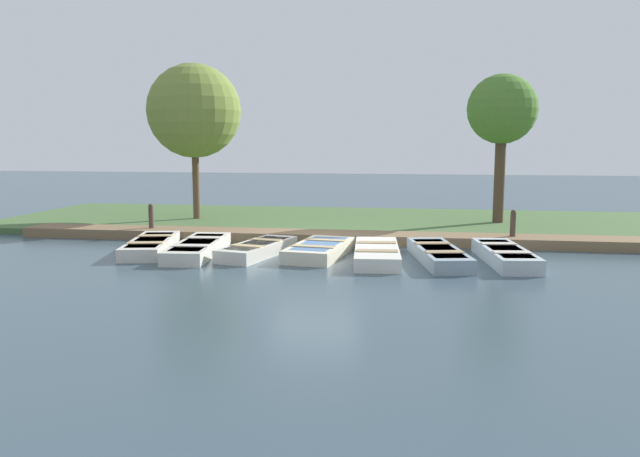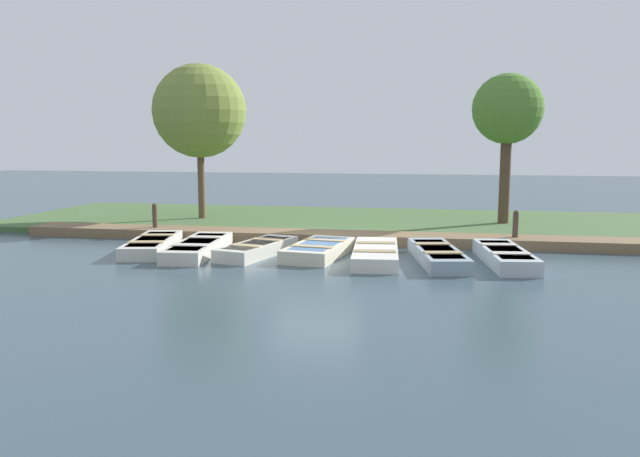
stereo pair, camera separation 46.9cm
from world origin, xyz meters
TOP-DOWN VIEW (x-y plane):
  - ground_plane at (0.00, 0.00)m, footprint 80.00×80.00m
  - shore_bank at (-5.00, 0.00)m, footprint 8.00×24.00m
  - dock_walkway at (-1.11, 0.00)m, footprint 1.21×18.75m
  - rowboat_0 at (1.33, -4.30)m, footprint 3.40×1.67m
  - rowboat_1 at (1.51, -2.90)m, footprint 3.60×1.33m
  - rowboat_2 at (1.40, -1.30)m, footprint 3.06×1.61m
  - rowboat_3 at (1.28, 0.33)m, footprint 2.95×1.58m
  - rowboat_4 at (1.55, 1.84)m, footprint 3.41×1.35m
  - rowboat_5 at (1.48, 3.37)m, footprint 3.55×1.62m
  - rowboat_6 at (1.39, 4.99)m, footprint 3.39×1.37m
  - mooring_post_near at (-1.14, -5.38)m, footprint 0.16×0.16m
  - mooring_post_far at (-1.14, 5.53)m, footprint 0.16×0.16m
  - park_tree_far_left at (-4.42, -5.09)m, footprint 3.33×3.33m
  - park_tree_left at (-5.00, 5.58)m, footprint 2.35×2.35m

SIDE VIEW (x-z plane):
  - ground_plane at x=0.00m, z-range 0.00..0.00m
  - shore_bank at x=-5.00m, z-range 0.00..0.19m
  - dock_walkway at x=-1.11m, z-range 0.00..0.29m
  - rowboat_2 at x=1.40m, z-range 0.00..0.35m
  - rowboat_4 at x=1.55m, z-range 0.00..0.36m
  - rowboat_3 at x=1.28m, z-range 0.00..0.36m
  - rowboat_0 at x=1.33m, z-range 0.00..0.36m
  - rowboat_1 at x=1.51m, z-range 0.00..0.36m
  - rowboat_5 at x=1.48m, z-range 0.00..0.37m
  - rowboat_6 at x=1.39m, z-range 0.00..0.38m
  - mooring_post_near at x=-1.14m, z-range 0.01..1.06m
  - mooring_post_far at x=-1.14m, z-range 0.01..1.06m
  - park_tree_left at x=-5.00m, z-range 1.36..6.59m
  - park_tree_far_left at x=-4.42m, z-range 1.18..6.88m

